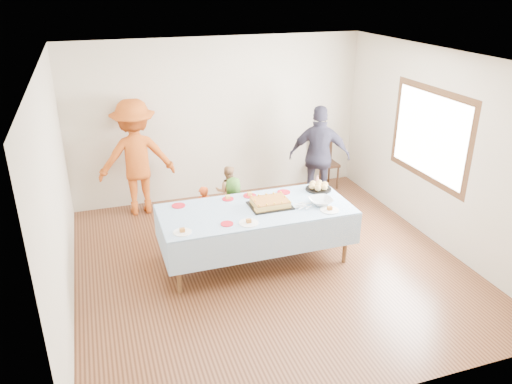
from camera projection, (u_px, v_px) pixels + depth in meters
ground at (269, 263)px, 6.74m from camera, size 5.00×5.00×0.00m
room_walls at (274, 136)px, 6.06m from camera, size 5.04×5.04×2.72m
party_table at (256, 212)px, 6.52m from camera, size 2.50×1.10×0.78m
birthday_cake at (270, 203)px, 6.55m from camera, size 0.54×0.42×0.10m
rolls_tray at (318, 187)px, 7.05m from camera, size 0.37×0.37×0.11m
punch_bowl at (321, 201)px, 6.61m from camera, size 0.31×0.31×0.08m
party_hat at (317, 180)px, 7.15m from camera, size 0.11×0.11×0.19m
fork_pile at (304, 206)px, 6.50m from camera, size 0.24×0.18×0.07m
plate_red_far_a at (178, 206)px, 6.56m from camera, size 0.18×0.18×0.01m
plate_red_far_b at (228, 199)px, 6.76m from camera, size 0.16×0.16×0.01m
plate_red_far_c at (250, 196)px, 6.86m from camera, size 0.18×0.18×0.01m
plate_red_far_d at (284, 192)px, 6.97m from camera, size 0.18×0.18×0.01m
plate_red_near at (227, 224)px, 6.08m from camera, size 0.16×0.16×0.01m
plate_white_left at (182, 232)px, 5.88m from camera, size 0.22×0.22×0.01m
plate_white_mid at (249, 223)px, 6.10m from camera, size 0.24×0.24×0.01m
plate_white_right at (330, 210)px, 6.44m from camera, size 0.24×0.24×0.01m
dining_chair at (324, 158)px, 9.06m from camera, size 0.41×0.41×0.95m
toddler_left at (204, 211)px, 7.33m from camera, size 0.32×0.25×0.78m
toddler_mid at (234, 207)px, 7.28m from camera, size 0.48×0.34×0.92m
toddler_right at (228, 191)px, 7.95m from camera, size 0.48×0.42×0.84m
adult_left at (136, 158)px, 7.87m from camera, size 1.21×0.70×1.86m
adult_right at (319, 156)px, 8.18m from camera, size 1.07×0.79×1.69m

